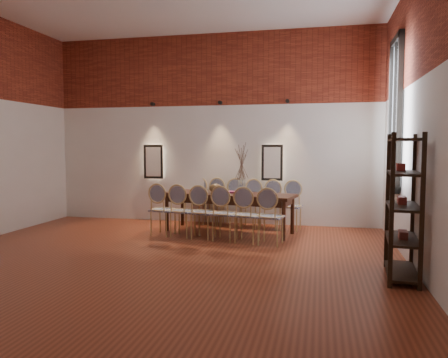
% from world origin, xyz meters
% --- Properties ---
extents(floor, '(7.00, 7.00, 0.02)m').
position_xyz_m(floor, '(0.00, 0.00, -0.01)').
color(floor, brown).
rests_on(floor, ground).
extents(wall_back, '(7.00, 0.10, 4.00)m').
position_xyz_m(wall_back, '(0.00, 3.55, 2.00)').
color(wall_back, silver).
rests_on(wall_back, ground).
extents(wall_right, '(0.10, 7.00, 4.00)m').
position_xyz_m(wall_right, '(3.55, 0.00, 2.00)').
color(wall_right, silver).
rests_on(wall_right, ground).
extents(brick_band_back, '(7.00, 0.02, 1.50)m').
position_xyz_m(brick_band_back, '(0.00, 3.48, 3.25)').
color(brick_band_back, maroon).
rests_on(brick_band_back, ground).
extents(brick_band_right, '(0.02, 7.00, 1.50)m').
position_xyz_m(brick_band_right, '(3.48, 0.00, 3.25)').
color(brick_band_right, maroon).
rests_on(brick_band_right, ground).
extents(niche_left, '(0.36, 0.06, 0.66)m').
position_xyz_m(niche_left, '(-1.30, 3.45, 1.30)').
color(niche_left, '#FFEAC6').
rests_on(niche_left, wall_back).
extents(niche_right, '(0.36, 0.06, 0.66)m').
position_xyz_m(niche_right, '(1.30, 3.45, 1.30)').
color(niche_right, '#FFEAC6').
rests_on(niche_right, wall_back).
extents(spot_fixture_left, '(0.08, 0.10, 0.08)m').
position_xyz_m(spot_fixture_left, '(-1.30, 3.42, 2.55)').
color(spot_fixture_left, black).
rests_on(spot_fixture_left, wall_back).
extents(spot_fixture_mid, '(0.08, 0.10, 0.08)m').
position_xyz_m(spot_fixture_mid, '(0.20, 3.42, 2.55)').
color(spot_fixture_mid, black).
rests_on(spot_fixture_mid, wall_back).
extents(spot_fixture_right, '(0.08, 0.10, 0.08)m').
position_xyz_m(spot_fixture_right, '(1.60, 3.42, 2.55)').
color(spot_fixture_right, black).
rests_on(spot_fixture_right, wall_back).
extents(window_glass, '(0.02, 0.78, 2.38)m').
position_xyz_m(window_glass, '(3.46, 2.00, 2.15)').
color(window_glass, silver).
rests_on(window_glass, wall_right).
extents(window_frame, '(0.08, 0.90, 2.50)m').
position_xyz_m(window_frame, '(3.44, 2.00, 2.15)').
color(window_frame, black).
rests_on(window_frame, wall_right).
extents(window_mullion, '(0.06, 0.06, 2.40)m').
position_xyz_m(window_mullion, '(3.44, 2.00, 2.15)').
color(window_mullion, black).
rests_on(window_mullion, wall_right).
extents(dining_table, '(2.58, 1.22, 0.75)m').
position_xyz_m(dining_table, '(0.58, 2.48, 0.38)').
color(dining_table, '#36160B').
rests_on(dining_table, floor).
extents(chair_near_a, '(0.51, 0.51, 0.94)m').
position_xyz_m(chair_near_a, '(-0.56, 1.99, 0.47)').
color(chair_near_a, tan).
rests_on(chair_near_a, floor).
extents(chair_near_b, '(0.51, 0.51, 0.94)m').
position_xyz_m(chair_near_b, '(-0.15, 1.92, 0.47)').
color(chair_near_b, tan).
rests_on(chair_near_b, floor).
extents(chair_near_c, '(0.51, 0.51, 0.94)m').
position_xyz_m(chair_near_c, '(0.26, 1.85, 0.47)').
color(chair_near_c, tan).
rests_on(chair_near_c, floor).
extents(chair_near_d, '(0.51, 0.51, 0.94)m').
position_xyz_m(chair_near_d, '(0.66, 1.77, 0.47)').
color(chair_near_d, tan).
rests_on(chair_near_d, floor).
extents(chair_near_e, '(0.51, 0.51, 0.94)m').
position_xyz_m(chair_near_e, '(1.07, 1.70, 0.47)').
color(chair_near_e, tan).
rests_on(chair_near_e, floor).
extents(chair_near_f, '(0.51, 0.51, 0.94)m').
position_xyz_m(chair_near_f, '(1.48, 1.63, 0.47)').
color(chair_near_f, tan).
rests_on(chair_near_f, floor).
extents(chair_far_a, '(0.51, 0.51, 0.94)m').
position_xyz_m(chair_far_a, '(-0.32, 3.33, 0.47)').
color(chair_far_a, tan).
rests_on(chair_far_a, floor).
extents(chair_far_b, '(0.51, 0.51, 0.94)m').
position_xyz_m(chair_far_b, '(0.09, 3.26, 0.47)').
color(chair_far_b, tan).
rests_on(chair_far_b, floor).
extents(chair_far_c, '(0.51, 0.51, 0.94)m').
position_xyz_m(chair_far_c, '(0.50, 3.18, 0.47)').
color(chair_far_c, tan).
rests_on(chair_far_c, floor).
extents(chair_far_d, '(0.51, 0.51, 0.94)m').
position_xyz_m(chair_far_d, '(0.90, 3.11, 0.47)').
color(chair_far_d, tan).
rests_on(chair_far_d, floor).
extents(chair_far_e, '(0.51, 0.51, 0.94)m').
position_xyz_m(chair_far_e, '(1.31, 3.04, 0.47)').
color(chair_far_e, tan).
rests_on(chair_far_e, floor).
extents(chair_far_f, '(0.51, 0.51, 0.94)m').
position_xyz_m(chair_far_f, '(1.72, 2.96, 0.47)').
color(chair_far_f, tan).
rests_on(chair_far_f, floor).
extents(vase, '(0.14, 0.14, 0.30)m').
position_xyz_m(vase, '(0.84, 2.43, 0.90)').
color(vase, silver).
rests_on(vase, dining_table).
extents(dried_branches, '(0.50, 0.50, 0.70)m').
position_xyz_m(dried_branches, '(0.84, 2.43, 1.35)').
color(dried_branches, brown).
rests_on(dried_branches, vase).
extents(bowl, '(0.24, 0.24, 0.18)m').
position_xyz_m(bowl, '(0.33, 2.47, 0.84)').
color(bowl, brown).
rests_on(bowl, dining_table).
extents(book, '(0.29, 0.22, 0.03)m').
position_xyz_m(book, '(0.68, 2.57, 0.77)').
color(book, '#8C2654').
rests_on(book, dining_table).
extents(shelving_rack, '(0.47, 1.03, 1.80)m').
position_xyz_m(shelving_rack, '(3.28, 0.14, 0.90)').
color(shelving_rack, black).
rests_on(shelving_rack, floor).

